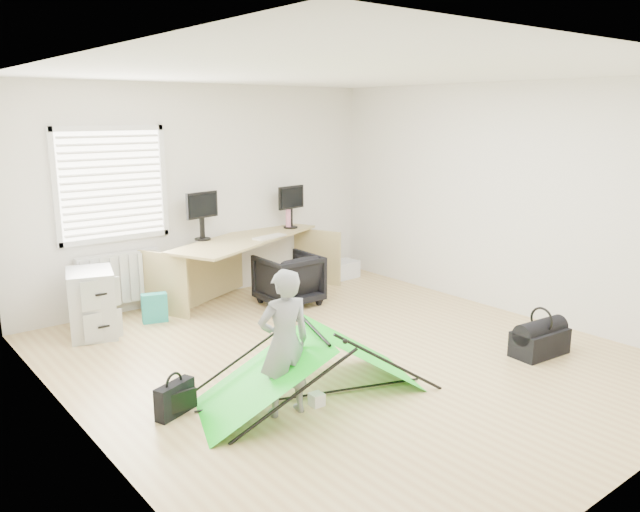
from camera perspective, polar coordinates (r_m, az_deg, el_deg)
ground at (r=6.23m, az=2.33°, el=-9.20°), size 5.50×5.50×0.00m
back_wall at (r=8.10m, az=-10.51°, el=5.68°), size 5.00×0.02×2.70m
window at (r=7.55m, az=-18.49°, el=6.24°), size 1.20×0.06×1.20m
radiator at (r=7.71m, az=-17.80°, el=-1.92°), size 1.00×0.12×0.60m
desk at (r=8.09m, az=-6.68°, el=-1.07°), size 2.44×1.62×0.80m
filing_cabinet at (r=7.13m, az=-20.15°, el=-4.06°), size 0.62×0.72×0.72m
monitor_left at (r=7.89m, az=-10.74°, el=3.04°), size 0.47×0.18×0.44m
monitor_right at (r=8.58m, az=-2.72°, el=3.98°), size 0.46×0.16×0.43m
keyboard at (r=7.95m, az=-4.62°, el=1.76°), size 0.49×0.25×0.02m
thermos at (r=8.59m, az=-2.91°, el=3.44°), size 0.09×0.09×0.26m
office_chair at (r=7.79m, az=-2.89°, el=-2.14°), size 0.70×0.72×0.64m
person at (r=4.92m, az=-3.27°, el=-7.93°), size 0.48×0.37×1.19m
kite at (r=5.30m, az=-0.70°, el=-9.68°), size 2.17×1.50×0.62m
storage_crate at (r=9.07m, az=2.05°, el=-1.24°), size 0.46×0.33×0.25m
tote_bag at (r=7.41m, az=-14.88°, el=-4.61°), size 0.31×0.20×0.34m
laptop_bag at (r=5.20m, az=-13.13°, el=-12.61°), size 0.37×0.23×0.27m
white_box at (r=5.25m, az=-0.31°, el=-12.98°), size 0.11×0.11×0.11m
duffel_bag at (r=6.60m, az=19.44°, el=-7.46°), size 0.61×0.35×0.26m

